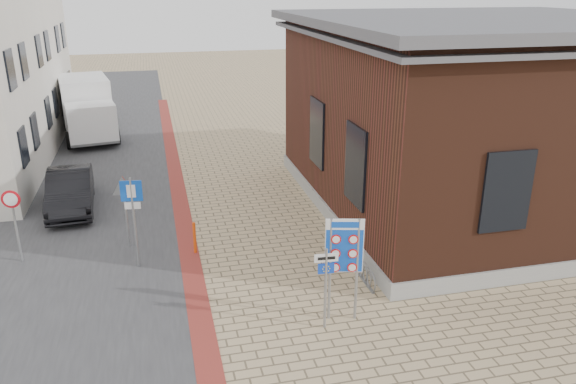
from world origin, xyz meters
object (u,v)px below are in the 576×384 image
essen_sign (326,277)px  bollard (195,238)px  sedan (70,190)px  parking_sign (133,207)px  box_truck (87,108)px  border_sign (344,248)px

essen_sign → bollard: 5.55m
sedan → essen_sign: size_ratio=2.07×
parking_sign → essen_sign: bearing=-35.6°
sedan → box_truck: bearing=87.4°
bollard → parking_sign: bearing=-163.6°
sedan → border_sign: 11.90m
border_sign → essen_sign: 0.82m
essen_sign → bollard: bearing=123.5°
bollard → box_truck: bearing=105.8°
box_truck → essen_sign: box_truck is taller
sedan → essen_sign: 11.75m
sedan → bollard: size_ratio=4.25×
box_truck → border_sign: box_truck is taller
essen_sign → bollard: size_ratio=2.05×
box_truck → parking_sign: bearing=-90.3°
essen_sign → parking_sign: parking_sign is taller
sedan → parking_sign: bearing=-69.2°
bollard → sedan: bearing=130.8°
essen_sign → bollard: (-2.71, 4.77, -0.86)m
box_truck → parking_sign: (2.63, -15.85, 0.29)m
sedan → parking_sign: 5.92m
sedan → border_sign: border_sign is taller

